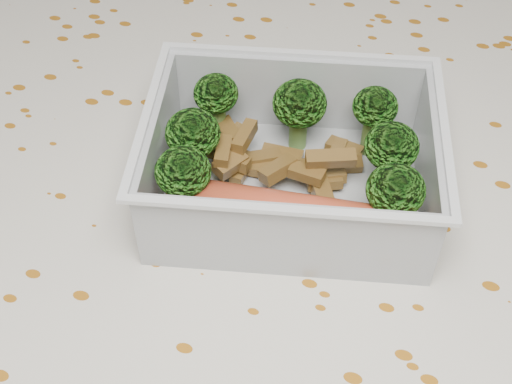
% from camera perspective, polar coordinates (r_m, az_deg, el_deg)
% --- Properties ---
extents(dining_table, '(1.40, 0.90, 0.75)m').
position_cam_1_polar(dining_table, '(0.50, -0.05, -8.97)').
color(dining_table, brown).
rests_on(dining_table, ground).
extents(tablecloth, '(1.46, 0.96, 0.19)m').
position_cam_1_polar(tablecloth, '(0.46, -0.05, -5.48)').
color(tablecloth, beige).
rests_on(tablecloth, dining_table).
extents(lunch_container, '(0.20, 0.17, 0.06)m').
position_cam_1_polar(lunch_container, '(0.43, 2.85, 1.71)').
color(lunch_container, silver).
rests_on(lunch_container, tablecloth).
extents(broccoli_florets, '(0.16, 0.12, 0.05)m').
position_cam_1_polar(broccoli_florets, '(0.42, 2.93, 4.22)').
color(broccoli_florets, '#608C3F').
rests_on(broccoli_florets, lunch_container).
extents(meat_pile, '(0.10, 0.06, 0.03)m').
position_cam_1_polar(meat_pile, '(0.44, 2.45, 2.49)').
color(meat_pile, brown).
rests_on(meat_pile, lunch_container).
extents(sausage, '(0.15, 0.04, 0.03)m').
position_cam_1_polar(sausage, '(0.40, 3.10, -1.89)').
color(sausage, '#BA4428').
rests_on(sausage, lunch_container).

